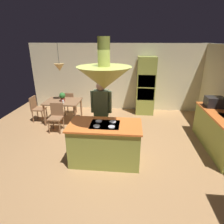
% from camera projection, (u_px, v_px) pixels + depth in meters
% --- Properties ---
extents(ground, '(8.16, 8.16, 0.00)m').
position_uv_depth(ground, '(106.00, 155.00, 4.68)').
color(ground, '#AD7F51').
extents(wall_back, '(6.80, 0.10, 2.55)m').
position_uv_depth(wall_back, '(117.00, 78.00, 7.42)').
color(wall_back, beige).
rests_on(wall_back, ground).
extents(kitchen_island, '(1.61, 0.87, 0.96)m').
position_uv_depth(kitchen_island, '(105.00, 143.00, 4.32)').
color(kitchen_island, '#939E42').
rests_on(kitchen_island, ground).
extents(counter_run_right, '(0.73, 2.16, 0.94)m').
position_uv_depth(counter_run_right, '(220.00, 132.00, 4.81)').
color(counter_run_right, '#939E42').
rests_on(counter_run_right, ground).
extents(oven_tower, '(0.66, 0.62, 2.12)m').
position_uv_depth(oven_tower, '(146.00, 86.00, 7.03)').
color(oven_tower, '#939E42').
rests_on(oven_tower, ground).
extents(dining_table, '(1.15, 0.88, 0.76)m').
position_uv_depth(dining_table, '(63.00, 104.00, 6.36)').
color(dining_table, '#8F6341').
rests_on(dining_table, ground).
extents(person_at_island, '(0.53, 0.23, 1.74)m').
position_uv_depth(person_at_island, '(101.00, 110.00, 4.81)').
color(person_at_island, tan).
rests_on(person_at_island, ground).
extents(range_hood, '(1.10, 1.10, 1.00)m').
position_uv_depth(range_hood, '(104.00, 76.00, 3.78)').
color(range_hood, '#939E42').
extents(pendant_light_over_table, '(0.32, 0.32, 0.82)m').
position_uv_depth(pendant_light_over_table, '(59.00, 67.00, 5.93)').
color(pendant_light_over_table, '#E0B266').
extents(chair_facing_island, '(0.40, 0.40, 0.87)m').
position_uv_depth(chair_facing_island, '(56.00, 115.00, 5.80)').
color(chair_facing_island, '#8F6341').
rests_on(chair_facing_island, ground).
extents(chair_by_back_wall, '(0.40, 0.40, 0.87)m').
position_uv_depth(chair_by_back_wall, '(69.00, 102.00, 7.03)').
color(chair_by_back_wall, '#8F6341').
rests_on(chair_by_back_wall, ground).
extents(chair_at_corner, '(0.40, 0.40, 0.87)m').
position_uv_depth(chair_at_corner, '(37.00, 107.00, 6.50)').
color(chair_at_corner, '#8F6341').
rests_on(chair_at_corner, ground).
extents(potted_plant_on_table, '(0.20, 0.20, 0.30)m').
position_uv_depth(potted_plant_on_table, '(62.00, 96.00, 6.21)').
color(potted_plant_on_table, '#99382D').
rests_on(potted_plant_on_table, dining_table).
extents(cup_on_table, '(0.07, 0.07, 0.09)m').
position_uv_depth(cup_on_table, '(63.00, 102.00, 6.09)').
color(cup_on_table, white).
rests_on(cup_on_table, dining_table).
extents(microwave_on_counter, '(0.46, 0.36, 0.28)m').
position_uv_depth(microwave_on_counter, '(214.00, 102.00, 5.19)').
color(microwave_on_counter, '#232326').
rests_on(microwave_on_counter, counter_run_right).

